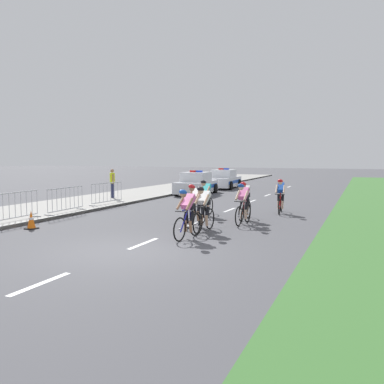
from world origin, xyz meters
TOP-DOWN VIEW (x-y plane):
  - ground_plane at (0.00, 0.00)m, footprint 160.00×160.00m
  - sidewalk_slab at (-7.86, 14.00)m, footprint 4.67×60.00m
  - kerb_edge at (-5.60, 14.00)m, footprint 0.16×60.00m
  - lane_markings_centre at (0.00, 11.01)m, footprint 0.14×29.60m
  - cyclist_lead at (0.88, 2.15)m, footprint 0.44×1.72m
  - cyclist_second at (0.91, 3.42)m, footprint 0.43×1.72m
  - cyclist_third at (0.25, 4.26)m, footprint 0.44×1.72m
  - cyclist_fourth at (1.70, 5.37)m, footprint 0.43×1.72m
  - cyclist_fifth at (1.48, 6.37)m, footprint 0.42×1.72m
  - cyclist_sixth at (-0.35, 6.81)m, footprint 0.42×1.72m
  - cyclist_seventh at (2.40, 8.81)m, footprint 0.45×1.72m
  - police_car_nearest at (-4.47, 15.66)m, footprint 2.24×4.52m
  - police_car_second at (-4.47, 21.32)m, footprint 2.18×4.49m
  - crowd_barrier_front at (-6.12, 2.11)m, footprint 0.60×2.32m
  - crowd_barrier_middle at (-5.94, 4.67)m, footprint 0.60×2.32m
  - crowd_barrier_rear at (-6.14, 7.95)m, footprint 0.66×2.32m
  - traffic_cone_mid at (-4.75, 1.52)m, footprint 0.36×0.36m
  - spectator_closest at (-7.61, 10.56)m, footprint 0.43×0.42m

SIDE VIEW (x-z plane):
  - ground_plane at x=0.00m, z-range 0.00..0.00m
  - lane_markings_centre at x=0.00m, z-range 0.00..0.01m
  - sidewalk_slab at x=-7.86m, z-range 0.00..0.12m
  - kerb_edge at x=-5.60m, z-range 0.00..0.13m
  - traffic_cone_mid at x=-4.75m, z-range -0.01..0.63m
  - crowd_barrier_front at x=-6.12m, z-range 0.11..1.18m
  - crowd_barrier_middle at x=-5.94m, z-range 0.11..1.18m
  - crowd_barrier_rear at x=-6.14m, z-range 0.11..1.18m
  - police_car_nearest at x=-4.47m, z-range -0.12..1.48m
  - police_car_second at x=-4.47m, z-range -0.12..1.48m
  - cyclist_lead at x=0.88m, z-range 0.00..1.57m
  - cyclist_second at x=0.91m, z-range 0.00..1.57m
  - cyclist_third at x=0.25m, z-range 0.00..1.57m
  - cyclist_fourth at x=1.70m, z-range 0.00..1.57m
  - cyclist_fifth at x=1.48m, z-range 0.00..1.57m
  - cyclist_sixth at x=-0.35m, z-range 0.00..1.57m
  - cyclist_seventh at x=2.40m, z-range 0.00..1.57m
  - spectator_closest at x=-7.61m, z-range 0.25..1.92m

